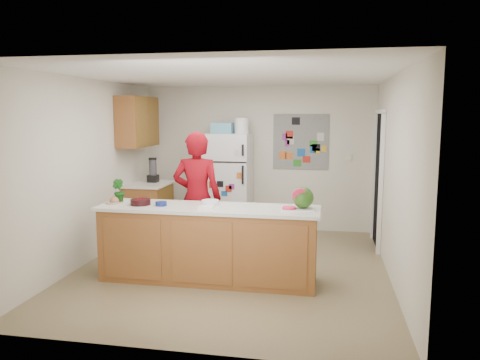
% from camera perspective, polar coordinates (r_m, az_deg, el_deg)
% --- Properties ---
extents(floor, '(4.00, 4.50, 0.02)m').
position_cam_1_polar(floor, '(6.32, -0.92, -10.74)').
color(floor, brown).
rests_on(floor, ground).
extents(wall_back, '(4.00, 0.02, 2.50)m').
position_cam_1_polar(wall_back, '(8.24, 2.18, 2.66)').
color(wall_back, beige).
rests_on(wall_back, ground).
extents(wall_left, '(0.02, 4.50, 2.50)m').
position_cam_1_polar(wall_left, '(6.72, -17.99, 1.04)').
color(wall_left, beige).
rests_on(wall_left, ground).
extents(wall_right, '(0.02, 4.50, 2.50)m').
position_cam_1_polar(wall_right, '(5.97, 18.33, 0.19)').
color(wall_right, beige).
rests_on(wall_right, ground).
extents(ceiling, '(4.00, 4.50, 0.02)m').
position_cam_1_polar(ceiling, '(6.00, -0.97, 12.70)').
color(ceiling, white).
rests_on(ceiling, wall_back).
extents(doorway, '(0.03, 0.85, 2.04)m').
position_cam_1_polar(doorway, '(7.42, 16.57, -0.06)').
color(doorway, black).
rests_on(doorway, ground).
extents(peninsula_base, '(2.60, 0.62, 0.88)m').
position_cam_1_polar(peninsula_base, '(5.76, -3.89, -7.93)').
color(peninsula_base, brown).
rests_on(peninsula_base, floor).
extents(peninsula_top, '(2.68, 0.70, 0.04)m').
position_cam_1_polar(peninsula_top, '(5.65, -3.93, -3.44)').
color(peninsula_top, silver).
rests_on(peninsula_top, peninsula_base).
extents(side_counter_base, '(0.60, 0.80, 0.86)m').
position_cam_1_polar(side_counter_base, '(7.93, -11.04, -3.70)').
color(side_counter_base, brown).
rests_on(side_counter_base, floor).
extents(side_counter_top, '(0.64, 0.84, 0.04)m').
position_cam_1_polar(side_counter_top, '(7.85, -11.13, -0.48)').
color(side_counter_top, silver).
rests_on(side_counter_top, side_counter_base).
extents(upper_cabinets, '(0.35, 1.00, 0.80)m').
position_cam_1_polar(upper_cabinets, '(7.77, -12.37, 6.95)').
color(upper_cabinets, brown).
rests_on(upper_cabinets, wall_left).
extents(refrigerator, '(0.75, 0.70, 1.70)m').
position_cam_1_polar(refrigerator, '(8.00, -1.42, -0.39)').
color(refrigerator, silver).
rests_on(refrigerator, floor).
extents(fridge_top_bin, '(0.35, 0.28, 0.18)m').
position_cam_1_polar(fridge_top_bin, '(7.94, -2.16, 6.36)').
color(fridge_top_bin, '#5999B2').
rests_on(fridge_top_bin, refrigerator).
extents(photo_collage, '(0.95, 0.01, 0.95)m').
position_cam_1_polar(photo_collage, '(8.12, 7.43, 4.64)').
color(photo_collage, slate).
rests_on(photo_collage, wall_back).
extents(person, '(0.68, 0.47, 1.80)m').
position_cam_1_polar(person, '(6.30, -5.25, -2.26)').
color(person, maroon).
rests_on(person, floor).
extents(blender_appliance, '(0.12, 0.12, 0.38)m').
position_cam_1_polar(blender_appliance, '(7.89, -10.57, 1.12)').
color(blender_appliance, black).
rests_on(blender_appliance, side_counter_top).
extents(cutting_board, '(0.41, 0.32, 0.01)m').
position_cam_1_polar(cutting_board, '(5.51, 7.04, -3.50)').
color(cutting_board, silver).
rests_on(cutting_board, peninsula_top).
extents(watermelon, '(0.25, 0.25, 0.25)m').
position_cam_1_polar(watermelon, '(5.51, 7.70, -2.15)').
color(watermelon, '#1C5410').
rests_on(watermelon, cutting_board).
extents(watermelon_slice, '(0.16, 0.16, 0.02)m').
position_cam_1_polar(watermelon_slice, '(5.47, 6.01, -3.40)').
color(watermelon_slice, red).
rests_on(watermelon_slice, cutting_board).
extents(cherry_bowl, '(0.30, 0.30, 0.07)m').
position_cam_1_polar(cherry_bowl, '(5.86, -12.03, -2.63)').
color(cherry_bowl, black).
rests_on(cherry_bowl, peninsula_top).
extents(white_bowl, '(0.27, 0.27, 0.06)m').
position_cam_1_polar(white_bowl, '(5.73, -3.66, -2.77)').
color(white_bowl, silver).
rests_on(white_bowl, peninsula_top).
extents(cobalt_bowl, '(0.17, 0.17, 0.05)m').
position_cam_1_polar(cobalt_bowl, '(5.76, -9.60, -2.87)').
color(cobalt_bowl, navy).
rests_on(cobalt_bowl, peninsula_top).
extents(plate, '(0.23, 0.23, 0.02)m').
position_cam_1_polar(plate, '(6.05, -15.02, -2.66)').
color(plate, beige).
rests_on(plate, peninsula_top).
extents(paper_towel, '(0.20, 0.18, 0.02)m').
position_cam_1_polar(paper_towel, '(5.56, -4.16, -3.32)').
color(paper_towel, white).
rests_on(paper_towel, peninsula_top).
extents(keys, '(0.09, 0.05, 0.01)m').
position_cam_1_polar(keys, '(5.40, 6.73, -3.73)').
color(keys, gray).
rests_on(keys, peninsula_top).
extents(potted_plant, '(0.20, 0.18, 0.30)m').
position_cam_1_polar(potted_plant, '(6.06, -14.62, -1.29)').
color(potted_plant, '#163E12').
rests_on(potted_plant, peninsula_top).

